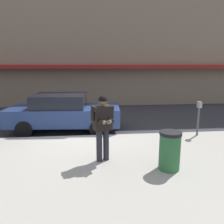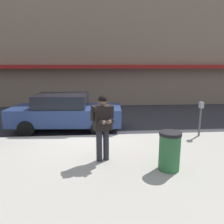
{
  "view_description": "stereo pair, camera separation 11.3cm",
  "coord_description": "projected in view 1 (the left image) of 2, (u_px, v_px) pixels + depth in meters",
  "views": [
    {
      "loc": [
        0.32,
        -8.04,
        2.72
      ],
      "look_at": [
        0.87,
        -2.41,
        1.49
      ],
      "focal_mm": 35.0,
      "sensor_mm": 36.0,
      "label": 1
    },
    {
      "loc": [
        0.43,
        -8.05,
        2.72
      ],
      "look_at": [
        0.87,
        -2.41,
        1.49
      ],
      "focal_mm": 35.0,
      "sensor_mm": 36.0,
      "label": 2
    }
  ],
  "objects": [
    {
      "name": "trash_bin",
      "position": [
        170.0,
        150.0,
        5.42
      ],
      "size": [
        0.55,
        0.55,
        0.98
      ],
      "color": "#2D6638",
      "rests_on": "sidewalk"
    },
    {
      "name": "sidewalk",
      "position": [
        119.0,
        169.0,
        5.67
      ],
      "size": [
        32.0,
        5.3,
        0.14
      ],
      "primitive_type": "cube",
      "color": "#A8A399",
      "rests_on": "ground"
    },
    {
      "name": "man_texting_on_phone",
      "position": [
        103.0,
        121.0,
        5.78
      ],
      "size": [
        0.62,
        0.65,
        1.81
      ],
      "color": "#23232B",
      "rests_on": "sidewalk"
    },
    {
      "name": "ground_plane",
      "position": [
        83.0,
        137.0,
        8.37
      ],
      "size": [
        80.0,
        80.0,
        0.0
      ],
      "primitive_type": "plane",
      "color": "#333338"
    },
    {
      "name": "parking_meter",
      "position": [
        199.0,
        114.0,
        7.98
      ],
      "size": [
        0.12,
        0.18,
        1.27
      ],
      "color": "#4C4C51",
      "rests_on": "sidewalk"
    },
    {
      "name": "parked_sedan_mid",
      "position": [
        64.0,
        112.0,
        9.04
      ],
      "size": [
        4.61,
        2.16,
        1.54
      ],
      "color": "navy",
      "rests_on": "ground"
    },
    {
      "name": "curb_paint_line",
      "position": [
        109.0,
        136.0,
        8.51
      ],
      "size": [
        28.0,
        0.12,
        0.01
      ],
      "primitive_type": "cube",
      "color": "silver",
      "rests_on": "ground"
    },
    {
      "name": "storefront_facade",
      "position": [
        99.0,
        11.0,
        15.36
      ],
      "size": [
        28.0,
        4.7,
        12.86
      ],
      "color": "#84705B",
      "rests_on": "ground"
    }
  ]
}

